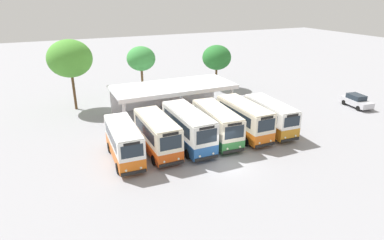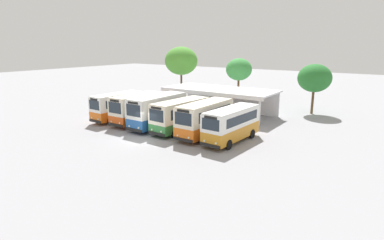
{
  "view_description": "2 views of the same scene",
  "coord_description": "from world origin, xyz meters",
  "px_view_note": "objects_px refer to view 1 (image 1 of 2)",
  "views": [
    {
      "loc": [
        -13.23,
        -21.45,
        13.73
      ],
      "look_at": [
        -0.61,
        6.2,
        1.98
      ],
      "focal_mm": 30.89,
      "sensor_mm": 36.0,
      "label": 1
    },
    {
      "loc": [
        20.84,
        -21.27,
        9.01
      ],
      "look_at": [
        2.41,
        5.4,
        1.23
      ],
      "focal_mm": 29.59,
      "sensor_mm": 36.0,
      "label": 2
    }
  ],
  "objects_px": {
    "city_bus_fifth_blue": "(244,118)",
    "parked_car_flank": "(357,101)",
    "waiting_chair_end_by_column": "(164,110)",
    "waiting_chair_fifth_seat": "(185,107)",
    "city_bus_fourth_amber": "(217,123)",
    "waiting_chair_middle_seat": "(175,109)",
    "waiting_chair_far_end_seat": "(190,107)",
    "city_bus_far_end_green": "(270,115)",
    "city_bus_middle_cream": "(188,127)",
    "waiting_chair_second_from_end": "(170,110)",
    "city_bus_nearest_orange": "(124,141)",
    "city_bus_second_in_row": "(157,134)",
    "waiting_chair_fourth_seat": "(180,108)"
  },
  "relations": [
    {
      "from": "parked_car_flank",
      "to": "waiting_chair_middle_seat",
      "type": "distance_m",
      "value": 23.27
    },
    {
      "from": "parked_car_flank",
      "to": "waiting_chair_far_end_seat",
      "type": "distance_m",
      "value": 21.33
    },
    {
      "from": "waiting_chair_middle_seat",
      "to": "waiting_chair_fifth_seat",
      "type": "relative_size",
      "value": 1.0
    },
    {
      "from": "city_bus_far_end_green",
      "to": "waiting_chair_fifth_seat",
      "type": "distance_m",
      "value": 11.1
    },
    {
      "from": "city_bus_nearest_orange",
      "to": "waiting_chair_fifth_seat",
      "type": "height_order",
      "value": "city_bus_nearest_orange"
    },
    {
      "from": "city_bus_middle_cream",
      "to": "waiting_chair_middle_seat",
      "type": "relative_size",
      "value": 8.99
    },
    {
      "from": "city_bus_nearest_orange",
      "to": "city_bus_far_end_green",
      "type": "distance_m",
      "value": 15.41
    },
    {
      "from": "city_bus_nearest_orange",
      "to": "city_bus_fourth_amber",
      "type": "bearing_deg",
      "value": 1.92
    },
    {
      "from": "waiting_chair_fifth_seat",
      "to": "waiting_chair_far_end_seat",
      "type": "height_order",
      "value": "same"
    },
    {
      "from": "city_bus_fifth_blue",
      "to": "waiting_chair_fifth_seat",
      "type": "distance_m",
      "value": 9.73
    },
    {
      "from": "city_bus_fifth_blue",
      "to": "parked_car_flank",
      "type": "relative_size",
      "value": 1.78
    },
    {
      "from": "city_bus_second_in_row",
      "to": "city_bus_fourth_amber",
      "type": "relative_size",
      "value": 0.93
    },
    {
      "from": "city_bus_fifth_blue",
      "to": "waiting_chair_second_from_end",
      "type": "height_order",
      "value": "city_bus_fifth_blue"
    },
    {
      "from": "city_bus_fourth_amber",
      "to": "waiting_chair_middle_seat",
      "type": "distance_m",
      "value": 9.27
    },
    {
      "from": "city_bus_nearest_orange",
      "to": "waiting_chair_middle_seat",
      "type": "bearing_deg",
      "value": 48.2
    },
    {
      "from": "parked_car_flank",
      "to": "waiting_chair_fifth_seat",
      "type": "relative_size",
      "value": 4.93
    },
    {
      "from": "waiting_chair_fifth_seat",
      "to": "waiting_chair_far_end_seat",
      "type": "xyz_separation_m",
      "value": [
        0.68,
        -0.12,
        0.0
      ]
    },
    {
      "from": "city_bus_far_end_green",
      "to": "parked_car_flank",
      "type": "bearing_deg",
      "value": 7.17
    },
    {
      "from": "city_bus_middle_cream",
      "to": "waiting_chair_second_from_end",
      "type": "xyz_separation_m",
      "value": [
        1.6,
        9.22,
        -1.43
      ]
    },
    {
      "from": "waiting_chair_end_by_column",
      "to": "waiting_chair_middle_seat",
      "type": "height_order",
      "value": "same"
    },
    {
      "from": "city_bus_fourth_amber",
      "to": "waiting_chair_fifth_seat",
      "type": "height_order",
      "value": "city_bus_fourth_amber"
    },
    {
      "from": "city_bus_fourth_amber",
      "to": "waiting_chair_fourth_seat",
      "type": "xyz_separation_m",
      "value": [
        -0.11,
        9.19,
        -1.31
      ]
    },
    {
      "from": "city_bus_far_end_green",
      "to": "waiting_chair_fourth_seat",
      "type": "relative_size",
      "value": 8.48
    },
    {
      "from": "city_bus_nearest_orange",
      "to": "waiting_chair_second_from_end",
      "type": "height_order",
      "value": "city_bus_nearest_orange"
    },
    {
      "from": "city_bus_fifth_blue",
      "to": "waiting_chair_far_end_seat",
      "type": "distance_m",
      "value": 9.46
    },
    {
      "from": "city_bus_nearest_orange",
      "to": "waiting_chair_fifth_seat",
      "type": "relative_size",
      "value": 8.04
    },
    {
      "from": "waiting_chair_far_end_seat",
      "to": "city_bus_far_end_green",
      "type": "bearing_deg",
      "value": -62.38
    },
    {
      "from": "city_bus_fifth_blue",
      "to": "parked_car_flank",
      "type": "height_order",
      "value": "city_bus_fifth_blue"
    },
    {
      "from": "city_bus_nearest_orange",
      "to": "waiting_chair_far_end_seat",
      "type": "xyz_separation_m",
      "value": [
        10.5,
        9.41,
        -1.27
      ]
    },
    {
      "from": "city_bus_fourth_amber",
      "to": "city_bus_fifth_blue",
      "type": "distance_m",
      "value": 3.09
    },
    {
      "from": "city_bus_far_end_green",
      "to": "waiting_chair_middle_seat",
      "type": "bearing_deg",
      "value": 126.42
    },
    {
      "from": "city_bus_nearest_orange",
      "to": "waiting_chair_fifth_seat",
      "type": "bearing_deg",
      "value": 44.14
    },
    {
      "from": "city_bus_far_end_green",
      "to": "waiting_chair_far_end_seat",
      "type": "xyz_separation_m",
      "value": [
        -4.91,
        9.39,
        -1.26
      ]
    },
    {
      "from": "city_bus_nearest_orange",
      "to": "waiting_chair_end_by_column",
      "type": "height_order",
      "value": "city_bus_nearest_orange"
    },
    {
      "from": "waiting_chair_fifth_seat",
      "to": "waiting_chair_second_from_end",
      "type": "bearing_deg",
      "value": -177.68
    },
    {
      "from": "waiting_chair_middle_seat",
      "to": "city_bus_far_end_green",
      "type": "bearing_deg",
      "value": -53.58
    },
    {
      "from": "waiting_chair_end_by_column",
      "to": "waiting_chair_fourth_seat",
      "type": "xyz_separation_m",
      "value": [
        2.05,
        0.04,
        0.0
      ]
    },
    {
      "from": "city_bus_second_in_row",
      "to": "city_bus_far_end_green",
      "type": "height_order",
      "value": "city_bus_second_in_row"
    },
    {
      "from": "city_bus_middle_cream",
      "to": "parked_car_flank",
      "type": "height_order",
      "value": "city_bus_middle_cream"
    },
    {
      "from": "waiting_chair_end_by_column",
      "to": "waiting_chair_fifth_seat",
      "type": "height_order",
      "value": "same"
    },
    {
      "from": "waiting_chair_end_by_column",
      "to": "parked_car_flank",
      "type": "bearing_deg",
      "value": -17.87
    },
    {
      "from": "city_bus_far_end_green",
      "to": "parked_car_flank",
      "type": "xyz_separation_m",
      "value": [
        15.05,
        1.89,
        -0.95
      ]
    },
    {
      "from": "waiting_chair_fifth_seat",
      "to": "waiting_chair_middle_seat",
      "type": "bearing_deg",
      "value": -176.9
    },
    {
      "from": "waiting_chair_far_end_seat",
      "to": "waiting_chair_fourth_seat",
      "type": "bearing_deg",
      "value": 176.29
    },
    {
      "from": "city_bus_far_end_green",
      "to": "waiting_chair_second_from_end",
      "type": "distance_m",
      "value": 12.2
    },
    {
      "from": "parked_car_flank",
      "to": "waiting_chair_end_by_column",
      "type": "bearing_deg",
      "value": 162.13
    },
    {
      "from": "city_bus_second_in_row",
      "to": "city_bus_fifth_blue",
      "type": "xyz_separation_m",
      "value": [
        9.25,
        0.05,
        0.02
      ]
    },
    {
      "from": "city_bus_nearest_orange",
      "to": "city_bus_fifth_blue",
      "type": "xyz_separation_m",
      "value": [
        12.33,
        0.22,
        0.09
      ]
    },
    {
      "from": "city_bus_fifth_blue",
      "to": "city_bus_second_in_row",
      "type": "bearing_deg",
      "value": -179.7
    },
    {
      "from": "city_bus_middle_cream",
      "to": "waiting_chair_far_end_seat",
      "type": "xyz_separation_m",
      "value": [
        4.34,
        9.18,
        -1.43
      ]
    }
  ]
}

